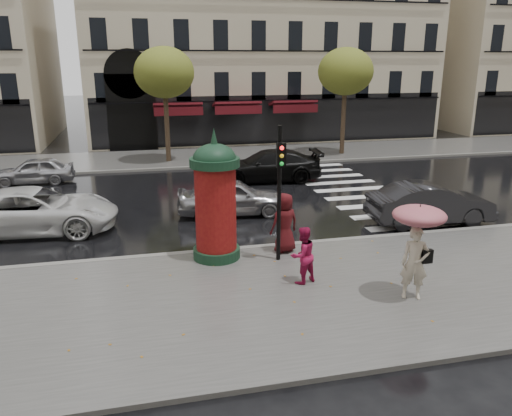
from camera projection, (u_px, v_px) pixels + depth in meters
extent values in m
plane|color=black|center=(288.00, 289.00, 13.34)|extent=(160.00, 160.00, 0.00)
cube|color=#474744|center=(294.00, 296.00, 12.86)|extent=(90.00, 7.00, 0.12)
cube|color=#474744|center=(200.00, 157.00, 31.05)|extent=(90.00, 6.00, 0.12)
cube|color=slate|center=(262.00, 247.00, 16.12)|extent=(90.00, 0.25, 0.14)
cube|color=slate|center=(207.00, 167.00, 28.25)|extent=(90.00, 0.25, 0.14)
cube|color=silver|center=(351.00, 189.00, 23.61)|extent=(3.60, 11.75, 0.01)
cube|color=#B7A88C|center=(254.00, 6.00, 39.78)|extent=(26.00, 14.00, 20.00)
cylinder|color=#38281C|center=(167.00, 119.00, 28.95)|extent=(0.28, 0.28, 5.20)
ellipsoid|color=#566720|center=(164.00, 72.00, 28.21)|extent=(3.40, 3.40, 2.89)
cylinder|color=#38281C|center=(343.00, 114.00, 31.36)|extent=(0.28, 0.28, 5.20)
ellipsoid|color=#566720|center=(346.00, 71.00, 30.62)|extent=(3.40, 3.40, 2.89)
imported|color=beige|center=(415.00, 263.00, 12.37)|extent=(0.80, 0.67, 1.86)
cylinder|color=black|center=(417.00, 240.00, 12.19)|extent=(0.02, 0.02, 1.18)
ellipsoid|color=#B4216F|center=(419.00, 215.00, 12.02)|extent=(1.29, 1.29, 0.45)
cone|color=black|center=(420.00, 205.00, 11.94)|extent=(0.04, 0.04, 0.10)
cube|color=black|center=(427.00, 256.00, 12.31)|extent=(0.27, 0.12, 0.35)
imported|color=#A41442|center=(303.00, 255.00, 13.27)|extent=(0.93, 0.84, 1.57)
imported|color=#460E11|center=(285.00, 223.00, 15.41)|extent=(1.04, 0.81, 1.87)
cylinder|color=#143320|center=(217.00, 252.00, 15.16)|extent=(1.42, 1.42, 0.30)
cylinder|color=maroon|center=(216.00, 208.00, 14.76)|extent=(1.22, 1.22, 2.53)
cylinder|color=#143320|center=(215.00, 162.00, 14.36)|extent=(1.46, 1.46, 0.25)
ellipsoid|color=#143320|center=(214.00, 159.00, 14.34)|extent=(1.26, 1.26, 0.88)
cone|color=#143320|center=(214.00, 136.00, 14.15)|extent=(0.20, 0.20, 0.46)
cylinder|color=black|center=(279.00, 195.00, 14.46)|extent=(0.12, 0.12, 4.02)
cube|color=black|center=(281.00, 155.00, 13.91)|extent=(0.27, 0.20, 0.70)
imported|color=#9A999E|center=(232.00, 197.00, 19.60)|extent=(4.40, 2.07, 1.46)
imported|color=black|center=(430.00, 204.00, 18.52)|extent=(4.71, 1.89, 1.52)
imported|color=silver|center=(34.00, 211.00, 17.56)|extent=(5.87, 3.02, 1.58)
imported|color=black|center=(268.00, 166.00, 25.04)|extent=(5.55, 2.71, 1.55)
imported|color=#A7A7AC|center=(34.00, 171.00, 24.54)|extent=(3.82, 1.60, 1.29)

